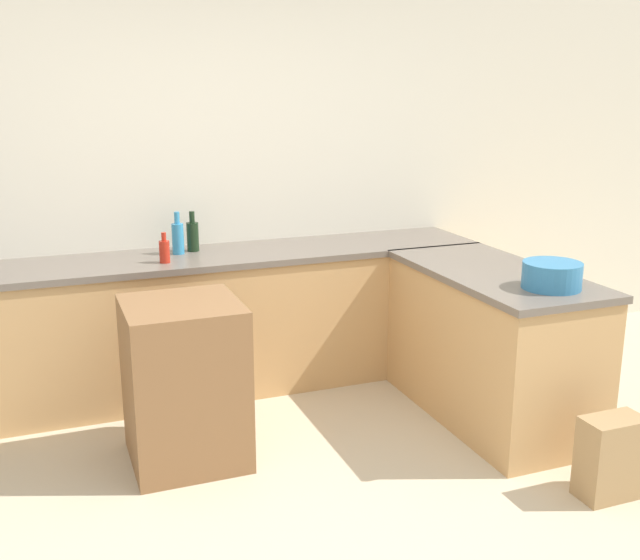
{
  "coord_description": "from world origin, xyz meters",
  "views": [
    {
      "loc": [
        -1.09,
        -2.72,
        1.94
      ],
      "look_at": [
        0.27,
        0.81,
        0.94
      ],
      "focal_mm": 42.0,
      "sensor_mm": 36.0,
      "label": 1
    }
  ],
  "objects_px": {
    "wine_bottle_dark": "(193,235)",
    "dish_soap_bottle": "(178,237)",
    "mixing_bowl": "(552,275)",
    "island_table": "(185,382)",
    "paper_bag": "(611,457)",
    "hot_sauce_bottle": "(164,251)"
  },
  "relations": [
    {
      "from": "dish_soap_bottle",
      "to": "paper_bag",
      "type": "height_order",
      "value": "dish_soap_bottle"
    },
    {
      "from": "hot_sauce_bottle",
      "to": "wine_bottle_dark",
      "type": "relative_size",
      "value": 0.72
    },
    {
      "from": "hot_sauce_bottle",
      "to": "dish_soap_bottle",
      "type": "height_order",
      "value": "dish_soap_bottle"
    },
    {
      "from": "mixing_bowl",
      "to": "hot_sauce_bottle",
      "type": "bearing_deg",
      "value": 143.8
    },
    {
      "from": "wine_bottle_dark",
      "to": "paper_bag",
      "type": "distance_m",
      "value": 2.76
    },
    {
      "from": "mixing_bowl",
      "to": "hot_sauce_bottle",
      "type": "height_order",
      "value": "hot_sauce_bottle"
    },
    {
      "from": "mixing_bowl",
      "to": "paper_bag",
      "type": "distance_m",
      "value": 0.95
    },
    {
      "from": "island_table",
      "to": "dish_soap_bottle",
      "type": "bearing_deg",
      "value": 79.83
    },
    {
      "from": "island_table",
      "to": "paper_bag",
      "type": "relative_size",
      "value": 2.12
    },
    {
      "from": "island_table",
      "to": "hot_sauce_bottle",
      "type": "relative_size",
      "value": 4.69
    },
    {
      "from": "mixing_bowl",
      "to": "dish_soap_bottle",
      "type": "relative_size",
      "value": 1.15
    },
    {
      "from": "mixing_bowl",
      "to": "wine_bottle_dark",
      "type": "bearing_deg",
      "value": 134.96
    },
    {
      "from": "mixing_bowl",
      "to": "hot_sauce_bottle",
      "type": "relative_size",
      "value": 1.67
    },
    {
      "from": "wine_bottle_dark",
      "to": "dish_soap_bottle",
      "type": "distance_m",
      "value": 0.12
    },
    {
      "from": "island_table",
      "to": "mixing_bowl",
      "type": "xyz_separation_m",
      "value": [
        1.85,
        -0.54,
        0.54
      ]
    },
    {
      "from": "mixing_bowl",
      "to": "dish_soap_bottle",
      "type": "distance_m",
      "value": 2.26
    },
    {
      "from": "wine_bottle_dark",
      "to": "hot_sauce_bottle",
      "type": "bearing_deg",
      "value": -131.09
    },
    {
      "from": "mixing_bowl",
      "to": "dish_soap_bottle",
      "type": "bearing_deg",
      "value": 137.7
    },
    {
      "from": "wine_bottle_dark",
      "to": "dish_soap_bottle",
      "type": "xyz_separation_m",
      "value": [
        -0.1,
        -0.05,
        0.0
      ]
    },
    {
      "from": "wine_bottle_dark",
      "to": "dish_soap_bottle",
      "type": "bearing_deg",
      "value": -154.84
    },
    {
      "from": "island_table",
      "to": "wine_bottle_dark",
      "type": "xyz_separation_m",
      "value": [
        0.28,
        1.03,
        0.57
      ]
    },
    {
      "from": "wine_bottle_dark",
      "to": "paper_bag",
      "type": "height_order",
      "value": "wine_bottle_dark"
    }
  ]
}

